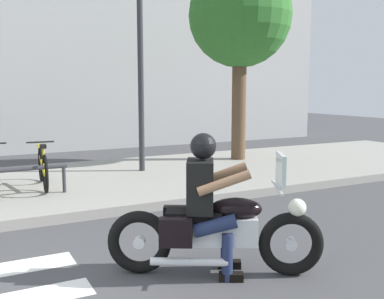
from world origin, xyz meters
TOP-DOWN VIEW (x-y plane):
  - motorcycle at (2.13, 0.49)m, footprint 1.97×1.17m
  - rider at (2.07, 0.53)m, footprint 0.77×0.72m
  - bicycle_3 at (1.13, 4.80)m, footprint 0.48×1.65m
  - street_lamp at (3.27, 5.53)m, footprint 0.28×0.28m
  - tree_near_rack at (5.96, 5.93)m, footprint 2.46×2.46m

SIDE VIEW (x-z plane):
  - motorcycle at x=2.13m, z-range -0.16..1.09m
  - bicycle_3 at x=1.13m, z-range 0.12..0.90m
  - rider at x=2.07m, z-range 0.11..1.56m
  - street_lamp at x=3.27m, z-range 0.46..4.88m
  - tree_near_rack at x=5.96m, z-range 1.14..5.98m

